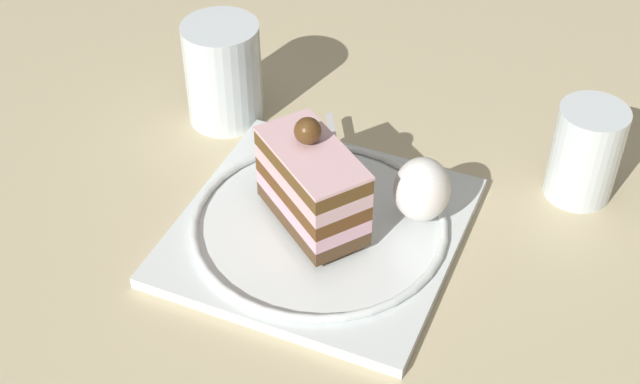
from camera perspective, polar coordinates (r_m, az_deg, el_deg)
ground_plane at (r=0.78m, az=-1.39°, el=-2.35°), size 2.40×2.40×0.00m
dessert_plate at (r=0.77m, az=-0.00°, el=-2.20°), size 0.24×0.24×0.02m
cake_slice at (r=0.74m, az=-0.38°, el=0.65°), size 0.12×0.10×0.10m
whipped_cream_dollop at (r=0.75m, az=6.50°, el=0.16°), size 0.05×0.05×0.06m
fork at (r=0.82m, az=1.05°, el=2.25°), size 0.07×0.11×0.00m
drink_glass_near at (r=0.82m, az=16.46°, el=2.14°), size 0.06×0.06×0.09m
drink_glass_far at (r=0.88m, az=-6.14°, el=7.20°), size 0.07×0.07×0.10m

